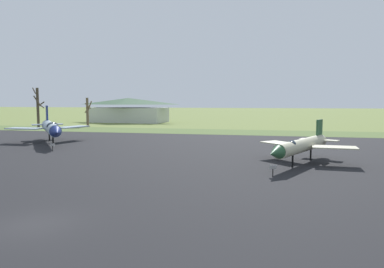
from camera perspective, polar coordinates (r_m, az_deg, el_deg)
ground_plane at (r=19.28m, az=-24.02°, el=-13.21°), size 600.00×600.00×0.00m
asphalt_apron at (r=34.74m, az=-6.19°, el=-4.59°), size 91.60×59.33×0.05m
grass_verge_strip at (r=69.20m, az=3.39°, el=0.35°), size 151.60×12.00×0.06m
jet_fighter_front_left at (r=34.93m, az=17.07°, el=-1.75°), size 8.95×12.51×4.05m
info_placard_front_left at (r=28.80m, az=12.79°, el=-5.53°), size 0.60×0.32×0.99m
jet_fighter_front_right at (r=53.53m, az=-21.61°, el=0.96°), size 12.42×14.00×5.27m
info_placard_front_right at (r=45.22m, az=-21.38°, el=-1.90°), size 0.54×0.30×0.97m
bare_tree_far_left at (r=88.16m, az=-23.40°, el=4.04°), size 2.26×2.28×9.00m
bare_tree_left_of_center at (r=86.41m, az=-16.33°, el=3.48°), size 2.02×2.05×6.74m
visitor_building at (r=103.11m, az=-10.13°, el=3.73°), size 22.57×11.81×6.85m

